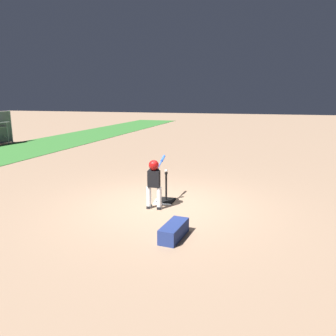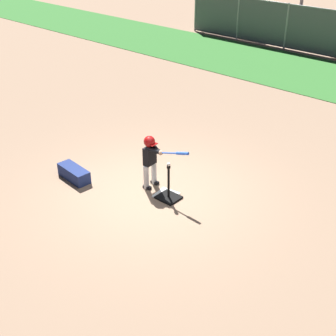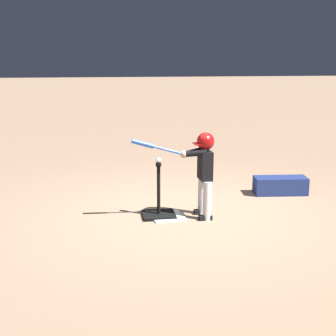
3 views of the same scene
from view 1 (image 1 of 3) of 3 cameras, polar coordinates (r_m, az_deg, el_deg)
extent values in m
plane|color=#93755B|center=(8.06, -0.74, -6.62)|extent=(90.00, 90.00, 0.00)
cylinder|color=#9E9EA3|center=(21.21, -25.67, 6.54)|extent=(0.08, 0.08, 1.84)
cube|color=white|center=(8.32, -0.87, -5.93)|extent=(0.50, 0.50, 0.02)
cube|color=black|center=(8.41, -0.32, -5.67)|extent=(0.45, 0.41, 0.04)
cylinder|color=black|center=(8.30, -0.32, -3.33)|extent=(0.05, 0.05, 0.67)
cylinder|color=black|center=(8.21, -0.32, -0.89)|extent=(0.08, 0.08, 0.05)
cylinder|color=silver|center=(7.83, -3.35, -5.14)|extent=(0.12, 0.12, 0.54)
cube|color=black|center=(7.93, -3.28, -6.74)|extent=(0.18, 0.10, 0.06)
cylinder|color=silver|center=(7.77, -1.53, -5.29)|extent=(0.12, 0.12, 0.54)
cube|color=black|center=(7.86, -1.48, -6.90)|extent=(0.18, 0.10, 0.06)
cube|color=black|center=(7.67, -2.47, -1.89)|extent=(0.17, 0.29, 0.40)
sphere|color=tan|center=(7.60, -2.50, 0.41)|extent=(0.20, 0.20, 0.20)
sphere|color=maroon|center=(7.60, -2.50, 0.50)|extent=(0.24, 0.24, 0.24)
cube|color=maroon|center=(7.70, -2.29, 0.43)|extent=(0.13, 0.18, 0.01)
cylinder|color=black|center=(7.78, -2.50, -0.32)|extent=(0.33, 0.16, 0.12)
cylinder|color=black|center=(7.76, -1.86, -0.36)|extent=(0.33, 0.18, 0.12)
sphere|color=tan|center=(7.91, -1.89, -0.23)|extent=(0.10, 0.10, 0.10)
cylinder|color=blue|center=(8.21, -1.26, 0.94)|extent=(0.68, 0.07, 0.23)
cylinder|color=blue|center=(8.40, -0.88, 1.65)|extent=(0.30, 0.08, 0.14)
cylinder|color=black|center=(7.90, -1.92, -0.30)|extent=(0.03, 0.05, 0.05)
sphere|color=white|center=(8.20, -0.32, -0.47)|extent=(0.07, 0.07, 0.07)
cylinder|color=#93969E|center=(20.57, -26.14, 5.51)|extent=(0.06, 0.06, 1.25)
cube|color=navy|center=(6.28, 1.03, -10.89)|extent=(0.87, 0.40, 0.28)
camera|label=2|loc=(13.79, 34.77, 21.46)|focal=50.00mm
camera|label=3|loc=(11.96, -28.81, 8.68)|focal=50.00mm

